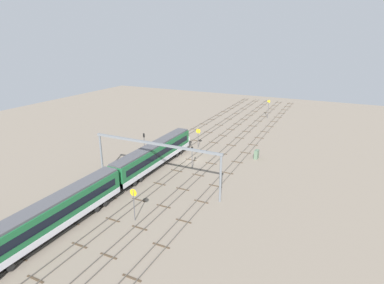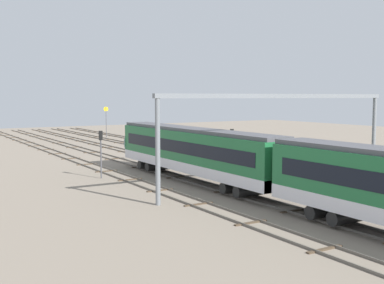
% 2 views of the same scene
% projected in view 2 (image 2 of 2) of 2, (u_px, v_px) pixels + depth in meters
% --- Properties ---
extents(ground_plane, '(161.46, 161.46, 0.00)m').
position_uv_depth(ground_plane, '(196.00, 168.00, 52.55)').
color(ground_plane, gray).
extents(track_near_foreground, '(145.46, 2.40, 0.16)m').
position_uv_depth(track_near_foreground, '(261.00, 162.00, 57.28)').
color(track_near_foreground, '#59544C').
rests_on(track_near_foreground, ground).
extents(track_second_near, '(145.46, 2.40, 0.16)m').
position_uv_depth(track_second_near, '(230.00, 165.00, 54.91)').
color(track_second_near, '#59544C').
rests_on(track_second_near, ground).
extents(track_middle, '(145.46, 2.40, 0.16)m').
position_uv_depth(track_middle, '(196.00, 168.00, 52.54)').
color(track_middle, '#59544C').
rests_on(track_middle, ground).
extents(track_with_train, '(145.46, 2.40, 0.16)m').
position_uv_depth(track_with_train, '(159.00, 171.00, 50.17)').
color(track_with_train, '#59544C').
rests_on(track_with_train, ground).
extents(track_far_background, '(145.46, 2.40, 0.16)m').
position_uv_depth(track_far_background, '(118.00, 175.00, 47.80)').
color(track_far_background, '#59544C').
rests_on(track_far_background, ground).
extents(overhead_gantry, '(0.40, 24.05, 8.03)m').
position_uv_depth(overhead_gantry, '(282.00, 114.00, 40.26)').
color(overhead_gantry, slate).
rests_on(overhead_gantry, ground).
extents(speed_sign_near_foreground, '(0.14, 1.07, 4.60)m').
position_uv_depth(speed_sign_near_foreground, '(150.00, 136.00, 57.74)').
color(speed_sign_near_foreground, '#4C4C51').
rests_on(speed_sign_near_foreground, ground).
extents(speed_sign_far_trackside, '(0.14, 0.89, 5.89)m').
position_uv_depth(speed_sign_far_trackside, '(106.00, 118.00, 92.01)').
color(speed_sign_far_trackside, '#4C4C51').
rests_on(speed_sign_far_trackside, ground).
extents(signal_light_trackside_approach, '(0.31, 0.32, 4.58)m').
position_uv_depth(signal_light_trackside_approach, '(101.00, 147.00, 45.87)').
color(signal_light_trackside_approach, '#4C4C51').
rests_on(signal_light_trackside_approach, ground).
extents(signal_light_trackside_departure, '(0.31, 0.32, 4.46)m').
position_uv_depth(signal_light_trackside_departure, '(232.00, 144.00, 50.16)').
color(signal_light_trackside_departure, '#4C4C51').
rests_on(signal_light_trackside_departure, ground).
extents(relay_cabinet, '(1.54, 0.76, 1.85)m').
position_uv_depth(relay_cabinet, '(246.00, 148.00, 64.56)').
color(relay_cabinet, '#597259').
rests_on(relay_cabinet, ground).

